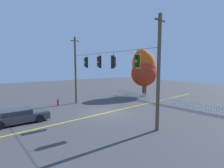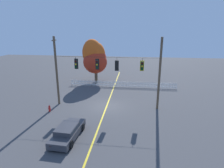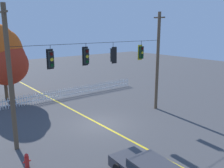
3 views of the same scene
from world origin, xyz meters
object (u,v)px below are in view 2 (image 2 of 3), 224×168
Objects in this scene: traffic_signal_eastbound_side at (142,66)px; autumn_maple_mid at (96,61)px; traffic_signal_northbound_secondary at (117,65)px; parked_car at (68,131)px; fire_hydrant at (50,108)px; traffic_signal_southbound_primary at (97,64)px; autumn_maple_near_fence at (94,57)px; traffic_signal_northbound_primary at (76,64)px.

traffic_signal_eastbound_side is 0.26× the size of autumn_maple_mid.
traffic_signal_northbound_secondary is 11.16m from autumn_maple_mid.
fire_hydrant is at bearing 128.16° from parked_car.
traffic_signal_southbound_primary is 1.95× the size of fire_hydrant.
traffic_signal_southbound_primary is 5.00m from traffic_signal_eastbound_side.
parked_car is (-6.20, -7.16, -4.34)m from traffic_signal_eastbound_side.
autumn_maple_near_fence reaches higher than traffic_signal_eastbound_side.
traffic_signal_southbound_primary reaches higher than fire_hydrant.
traffic_signal_northbound_secondary is at bearing -0.49° from traffic_signal_southbound_primary.
parked_car is (-3.43, -7.14, -4.33)m from traffic_signal_northbound_secondary.
autumn_maple_mid is at bearing 77.39° from fire_hydrant.
autumn_maple_near_fence is at bearing 94.37° from parked_car.
autumn_maple_mid is 17.57m from parked_car.
traffic_signal_northbound_secondary is at bearing 17.40° from fire_hydrant.
autumn_maple_near_fence is 1.24× the size of autumn_maple_mid.
traffic_signal_northbound_primary is 10.46m from autumn_maple_near_fence.
autumn_maple_mid is at bearing 102.51° from traffic_signal_southbound_primary.
traffic_signal_southbound_primary is 0.25× the size of autumn_maple_mid.
fire_hydrant is (-2.58, -2.29, -4.63)m from traffic_signal_northbound_primary.
autumn_maple_near_fence reaches higher than traffic_signal_southbound_primary.
traffic_signal_northbound_secondary and traffic_signal_eastbound_side have the same top height.
autumn_maple_mid is (-7.24, 10.12, -1.32)m from traffic_signal_eastbound_side.
traffic_signal_eastbound_side is 0.21× the size of autumn_maple_near_fence.
autumn_maple_mid is (-4.48, 10.14, -1.31)m from traffic_signal_northbound_secondary.
autumn_maple_near_fence is at bearing 133.90° from autumn_maple_mid.
parked_car is at bearing -130.89° from traffic_signal_eastbound_side.
autumn_maple_near_fence is 1.59× the size of parked_car.
traffic_signal_northbound_primary and traffic_signal_southbound_primary have the same top height.
parked_car is at bearing -51.84° from fire_hydrant.
traffic_signal_northbound_primary reaches higher than autumn_maple_mid.
parked_car is at bearing -86.54° from autumn_maple_mid.
traffic_signal_northbound_primary is 0.99× the size of traffic_signal_southbound_primary.
traffic_signal_northbound_primary is at bearing 180.00° from traffic_signal_eastbound_side.
traffic_signal_southbound_primary and traffic_signal_eastbound_side have the same top height.
traffic_signal_southbound_primary is at bearing -77.49° from autumn_maple_mid.
autumn_maple_near_fence is (-0.10, 10.43, -0.69)m from traffic_signal_northbound_primary.
traffic_signal_northbound_secondary is 0.33× the size of parked_car.
traffic_signal_southbound_primary is at bearing 179.51° from traffic_signal_northbound_secondary.
traffic_signal_northbound_secondary is (2.23, -0.02, -0.06)m from traffic_signal_southbound_primary.
traffic_signal_eastbound_side is (5.00, -0.00, -0.06)m from traffic_signal_southbound_primary.
traffic_signal_southbound_primary is 0.98× the size of traffic_signal_northbound_secondary.
parked_car is at bearing -115.68° from traffic_signal_northbound_secondary.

